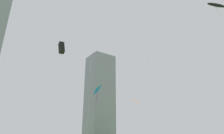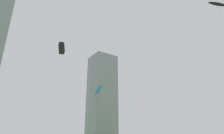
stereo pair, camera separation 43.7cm
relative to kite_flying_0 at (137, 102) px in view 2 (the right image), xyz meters
name	(u,v)px [view 2 (the right image)]	position (x,y,z in m)	size (l,w,h in m)	color
kite_flying_0	(137,102)	(0.00, 0.00, 0.00)	(3.00, 8.31, 11.69)	silver
kite_flying_4	(62,48)	(-20.33, -8.17, 4.84)	(2.15, 2.14, 16.89)	silver
kite_flying_5	(98,90)	(-3.23, 13.93, 5.50)	(4.88, 8.32, 17.88)	silver
kite_flying_7	(218,4)	(9.88, -17.15, 19.11)	(5.29, 3.87, 30.70)	silver
distant_highrise_1	(102,99)	(41.15, 100.30, 24.61)	(18.70, 17.80, 71.27)	gray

